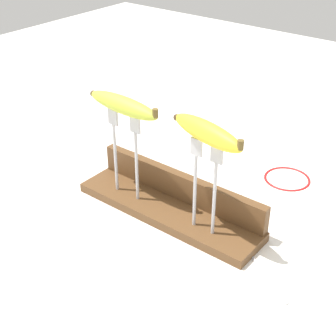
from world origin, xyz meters
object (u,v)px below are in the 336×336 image
at_px(fork_stand_right, 205,180).
at_px(fork_fallen_near, 256,261).
at_px(fork_stand_left, 125,148).
at_px(banana_raised_left, 123,105).
at_px(banana_raised_right, 207,132).
at_px(wire_coil, 287,178).

xyz_separation_m(fork_stand_right, fork_fallen_near, (0.13, -0.00, -0.14)).
xyz_separation_m(fork_stand_left, banana_raised_left, (-0.00, 0.00, 0.10)).
height_order(banana_raised_left, fork_fallen_near, banana_raised_left).
bearing_deg(fork_fallen_near, banana_raised_right, 179.41).
xyz_separation_m(fork_stand_left, wire_coil, (0.25, 0.32, -0.14)).
distance_m(banana_raised_left, fork_fallen_near, 0.42).
distance_m(fork_stand_right, banana_raised_right, 0.10).
relative_size(fork_fallen_near, wire_coil, 1.44).
bearing_deg(banana_raised_left, fork_stand_right, -0.00).
distance_m(fork_stand_right, wire_coil, 0.35).
relative_size(banana_raised_right, fork_fallen_near, 1.12).
bearing_deg(wire_coil, fork_fallen_near, -73.87).
distance_m(banana_raised_right, fork_fallen_near, 0.27).
height_order(fork_fallen_near, wire_coil, same).
xyz_separation_m(fork_fallen_near, wire_coil, (-0.09, 0.32, -0.00)).
relative_size(banana_raised_left, wire_coil, 1.74).
xyz_separation_m(fork_stand_right, wire_coil, (0.04, 0.32, -0.14)).
relative_size(banana_raised_left, fork_fallen_near, 1.21).
relative_size(fork_stand_right, banana_raised_left, 1.02).
distance_m(fork_stand_right, banana_raised_left, 0.24).
bearing_deg(fork_stand_right, fork_stand_left, 180.00).
bearing_deg(wire_coil, fork_stand_left, -127.91).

